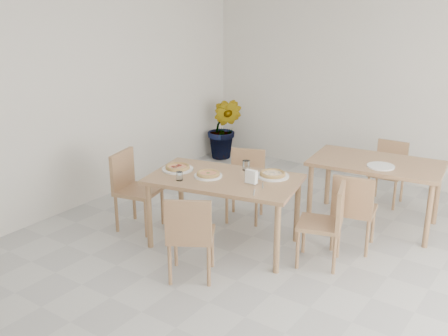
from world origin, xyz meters
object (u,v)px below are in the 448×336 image
Objects in this scene: pizza_mushroom at (273,174)px; potted_plant at (224,128)px; plate_mushroom at (273,176)px; chair_back_s at (354,207)px; pizza_margherita at (208,174)px; tumbler_b at (179,176)px; plate_empty at (381,166)px; chair_west at (132,184)px; chair_south at (190,232)px; napkin_holder at (251,177)px; main_table at (224,185)px; chair_back_n at (389,168)px; chair_north at (246,179)px; plate_margherita at (208,176)px; tumbler_a at (246,165)px; pizza_pepperoni at (178,167)px; chair_east at (328,219)px; plate_pepperoni at (178,169)px; second_table at (376,169)px.

potted_plant reaches higher than pizza_mushroom.
plate_mushroom is 0.41× the size of chair_back_s.
tumbler_b is at bearing -123.56° from pizza_margherita.
chair_west is at bearing -147.06° from plate_empty.
chair_south is 5.78× the size of napkin_holder.
main_table is 0.47m from tumbler_b.
chair_back_n is 2.67× the size of plate_empty.
chair_north is (-0.21, 0.74, -0.20)m from main_table.
potted_plant is at bearing 121.96° from plate_margherita.
chair_south is 1.15m from tumbler_a.
main_table is 18.73× the size of tumbler_b.
potted_plant is (-1.59, 2.56, -0.27)m from plate_margherita.
tumbler_b is (-0.32, -0.33, 0.13)m from main_table.
tumbler_a is at bearing 67.59° from main_table.
chair_back_n is at bearing 71.95° from pizza_mushroom.
plate_mushroom is 2.32× the size of napkin_holder.
chair_west is 2.73m from plate_empty.
chair_back_s is (1.69, 0.74, -0.30)m from pizza_pepperoni.
chair_south reaches higher than pizza_margherita.
chair_east reaches higher than plate_pepperoni.
chair_east is at bearing -7.12° from plate_mushroom.
potted_plant is at bearing 110.07° from chair_north.
chair_back_n is at bearing 55.73° from plate_pepperoni.
napkin_holder reaches higher than plate_pepperoni.
tumbler_a is 0.11× the size of potted_plant.
chair_west reaches higher than chair_back_n.
tumbler_b is 0.06× the size of second_table.
tumbler_b is (-0.17, -0.25, 0.04)m from plate_margherita.
chair_south is at bearing -126.68° from chair_west.
pizza_pepperoni is at bearing -177.73° from pizza_margherita.
tumbler_a is (-0.33, 0.02, 0.02)m from pizza_mushroom.
potted_plant is (-2.74, 0.31, 0.04)m from chair_back_n.
chair_north is 0.79m from plate_mushroom.
main_table is 2.41m from chair_back_n.
second_table is (1.63, 1.50, -0.12)m from pizza_pepperoni.
chair_south is 1.34m from chair_east.
napkin_holder is at bearing -101.29° from pizza_mushroom.
plate_empty is (1.14, 0.92, -0.04)m from tumbler_a.
chair_back_n is at bearing 71.86° from napkin_holder.
plate_mushroom is (0.60, -0.43, 0.29)m from chair_north.
chair_north is 1.04× the size of chair_back_n.
chair_west is at bearing 173.02° from tumbler_b.
chair_back_n is (1.00, 2.18, -0.22)m from main_table.
tumbler_b is 0.30× the size of plate_empty.
pizza_mushroom is (-0.00, 0.00, 0.02)m from plate_mushroom.
chair_south is 1.03m from pizza_pepperoni.
plate_empty is at bearing 33.84° from main_table.
plate_margherita is at bearing -90.00° from pizza_margherita.
chair_east reaches higher than plate_mushroom.
chair_east is 0.83× the size of potted_plant.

